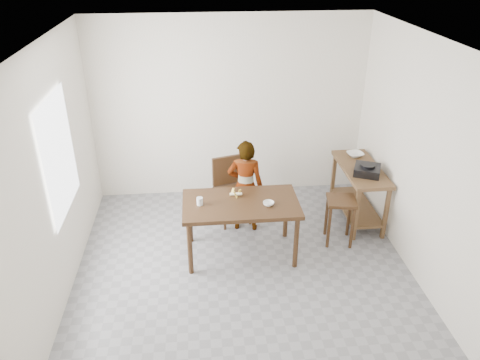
{
  "coord_description": "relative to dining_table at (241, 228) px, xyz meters",
  "views": [
    {
      "loc": [
        -0.48,
        -4.54,
        3.58
      ],
      "look_at": [
        0.0,
        0.4,
        1.0
      ],
      "focal_mm": 35.0,
      "sensor_mm": 36.0,
      "label": 1
    }
  ],
  "objects": [
    {
      "name": "floor",
      "position": [
        0.0,
        -0.3,
        -0.4
      ],
      "size": [
        4.0,
        4.0,
        0.04
      ],
      "primitive_type": "cube",
      "color": "gray",
      "rests_on": "ground"
    },
    {
      "name": "ceiling",
      "position": [
        0.0,
        -0.3,
        2.35
      ],
      "size": [
        4.0,
        4.0,
        0.04
      ],
      "primitive_type": "cube",
      "color": "white",
      "rests_on": "wall_back"
    },
    {
      "name": "wall_back",
      "position": [
        0.0,
        1.72,
        0.98
      ],
      "size": [
        4.0,
        0.04,
        2.7
      ],
      "primitive_type": "cube",
      "color": "white",
      "rests_on": "ground"
    },
    {
      "name": "wall_front",
      "position": [
        0.0,
        -2.32,
        0.98
      ],
      "size": [
        4.0,
        0.04,
        2.7
      ],
      "primitive_type": "cube",
      "color": "white",
      "rests_on": "ground"
    },
    {
      "name": "wall_left",
      "position": [
        -2.02,
        -0.3,
        0.98
      ],
      "size": [
        0.04,
        4.0,
        2.7
      ],
      "primitive_type": "cube",
      "color": "white",
      "rests_on": "ground"
    },
    {
      "name": "wall_right",
      "position": [
        2.02,
        -0.3,
        0.98
      ],
      "size": [
        0.04,
        4.0,
        2.7
      ],
      "primitive_type": "cube",
      "color": "white",
      "rests_on": "ground"
    },
    {
      "name": "window_pane",
      "position": [
        -1.97,
        -0.1,
        1.12
      ],
      "size": [
        0.02,
        1.1,
        1.3
      ],
      "primitive_type": "cube",
      "color": "white",
      "rests_on": "wall_left"
    },
    {
      "name": "dining_table",
      "position": [
        0.0,
        0.0,
        0.0
      ],
      "size": [
        1.4,
        0.8,
        0.75
      ],
      "primitive_type": null,
      "color": "#392312",
      "rests_on": "floor"
    },
    {
      "name": "prep_counter",
      "position": [
        1.72,
        0.7,
        0.03
      ],
      "size": [
        0.5,
        1.2,
        0.8
      ],
      "primitive_type": null,
      "color": "brown",
      "rests_on": "floor"
    },
    {
      "name": "child",
      "position": [
        0.12,
        0.59,
        0.27
      ],
      "size": [
        0.52,
        0.38,
        1.3
      ],
      "primitive_type": "imported",
      "rotation": [
        0.0,
        0.0,
        2.99
      ],
      "color": "white",
      "rests_on": "floor"
    },
    {
      "name": "dining_chair",
      "position": [
        -0.03,
        0.8,
        0.08
      ],
      "size": [
        0.54,
        0.54,
        0.91
      ],
      "primitive_type": null,
      "rotation": [
        0.0,
        0.0,
        0.28
      ],
      "color": "#392312",
      "rests_on": "floor"
    },
    {
      "name": "stool",
      "position": [
        1.3,
        0.15,
        -0.06
      ],
      "size": [
        0.41,
        0.41,
        0.63
      ],
      "primitive_type": null,
      "rotation": [
        0.0,
        0.0,
        -0.16
      ],
      "color": "#392312",
      "rests_on": "floor"
    },
    {
      "name": "glass_tumbler",
      "position": [
        -0.49,
        -0.01,
        0.42
      ],
      "size": [
        0.1,
        0.1,
        0.09
      ],
      "primitive_type": "cylinder",
      "rotation": [
        0.0,
        0.0,
        0.32
      ],
      "color": "silver",
      "rests_on": "dining_table"
    },
    {
      "name": "small_bowl",
      "position": [
        0.32,
        -0.1,
        0.4
      ],
      "size": [
        0.16,
        0.16,
        0.04
      ],
      "primitive_type": "imported",
      "rotation": [
        0.0,
        0.0,
        -0.25
      ],
      "color": "white",
      "rests_on": "dining_table"
    },
    {
      "name": "banana",
      "position": [
        -0.04,
        0.16,
        0.41
      ],
      "size": [
        0.19,
        0.15,
        0.06
      ],
      "primitive_type": null,
      "rotation": [
        0.0,
        0.0,
        -0.18
      ],
      "color": "#E4BA49",
      "rests_on": "dining_table"
    },
    {
      "name": "serving_bowl",
      "position": [
        1.75,
        1.06,
        0.45
      ],
      "size": [
        0.26,
        0.26,
        0.06
      ],
      "primitive_type": "imported",
      "rotation": [
        0.0,
        0.0,
        0.17
      ],
      "color": "white",
      "rests_on": "prep_counter"
    },
    {
      "name": "gas_burner",
      "position": [
        1.73,
        0.5,
        0.48
      ],
      "size": [
        0.43,
        0.43,
        0.11
      ],
      "primitive_type": "cube",
      "rotation": [
        0.0,
        0.0,
        -0.41
      ],
      "color": "black",
      "rests_on": "prep_counter"
    }
  ]
}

